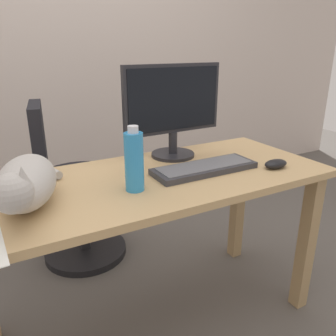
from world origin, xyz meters
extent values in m
plane|color=#59544F|center=(0.00, 0.00, 0.00)|extent=(8.00, 8.00, 0.00)
cube|color=beige|center=(0.00, 1.50, 1.30)|extent=(6.00, 0.04, 2.60)
cube|color=tan|center=(0.00, 0.00, 0.70)|extent=(1.45, 0.61, 0.03)
cube|color=tan|center=(0.66, -0.24, 0.34)|extent=(0.06, 0.06, 0.68)
cube|color=tan|center=(0.66, 0.24, 0.34)|extent=(0.06, 0.06, 0.68)
cylinder|color=black|center=(-0.13, 0.69, 0.02)|extent=(0.48, 0.48, 0.04)
cylinder|color=black|center=(-0.13, 0.69, 0.23)|extent=(0.06, 0.06, 0.46)
cylinder|color=black|center=(-0.13, 0.69, 0.49)|extent=(0.44, 0.44, 0.06)
cube|color=black|center=(-0.31, 0.72, 0.72)|extent=(0.12, 0.36, 0.40)
cylinder|color=#232328|center=(0.20, 0.19, 0.72)|extent=(0.20, 0.20, 0.01)
cylinder|color=#232328|center=(0.20, 0.19, 0.78)|extent=(0.04, 0.04, 0.10)
cube|color=#232328|center=(0.20, 0.19, 0.98)|extent=(0.48, 0.04, 0.30)
cube|color=black|center=(0.20, 0.18, 0.98)|extent=(0.45, 0.02, 0.27)
cube|color=#333338|center=(0.21, -0.05, 0.73)|extent=(0.44, 0.15, 0.02)
cube|color=slate|center=(0.21, -0.05, 0.74)|extent=(0.40, 0.12, 0.00)
ellipsoid|color=#B2ADA8|center=(-0.46, -0.02, 0.79)|extent=(0.27, 0.39, 0.15)
sphere|color=#B2ADA8|center=(-0.51, -0.22, 0.84)|extent=(0.11, 0.11, 0.11)
cone|color=#B2ADA8|center=(-0.49, -0.23, 0.89)|extent=(0.04, 0.04, 0.04)
cylinder|color=#B2ADA8|center=(-0.35, 0.22, 0.73)|extent=(0.07, 0.18, 0.03)
ellipsoid|color=black|center=(0.50, -0.16, 0.73)|extent=(0.11, 0.06, 0.04)
cylinder|color=#2D8CD1|center=(-0.11, -0.09, 0.82)|extent=(0.07, 0.07, 0.21)
cylinder|color=silver|center=(-0.11, -0.09, 0.94)|extent=(0.04, 0.04, 0.02)
camera|label=1|loc=(-0.55, -1.13, 1.20)|focal=36.42mm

